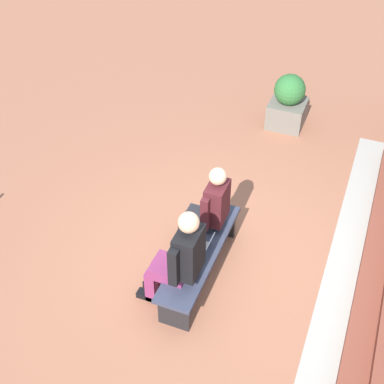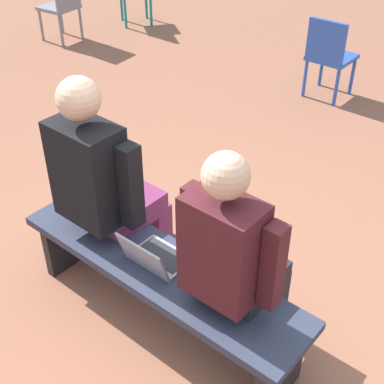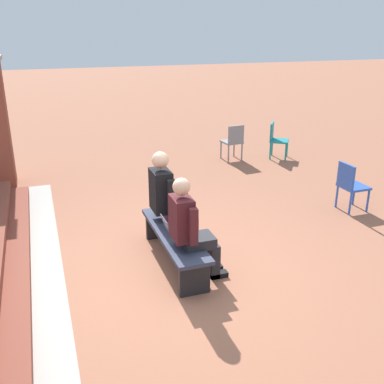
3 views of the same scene
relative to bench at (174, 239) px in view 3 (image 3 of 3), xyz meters
The scene contains 9 objects.
ground_plane 0.40m from the bench, 149.38° to the left, with size 60.00×60.00×0.00m, color #9E6047.
concrete_strip 1.67m from the bench, 90.00° to the left, with size 7.60×0.40×0.01m, color #A8A399.
bench is the anchor object (origin of this frame).
person_student 0.58m from the bench, behind, with size 0.54×0.69×1.35m.
person_adult 0.61m from the bench, ahead, with size 0.59×0.75×1.42m.
laptop 0.15m from the bench, 34.45° to the left, with size 0.32×0.29×0.21m.
plastic_chair_by_pillar 5.54m from the bench, 42.96° to the right, with size 0.59×0.59×0.84m.
plastic_chair_far_right 3.43m from the bench, 77.24° to the right, with size 0.42×0.42×0.84m.
plastic_chair_foreground 5.02m from the bench, 33.02° to the right, with size 0.46×0.46×0.84m.
Camera 3 is at (-4.94, 1.43, 3.00)m, focal length 42.00 mm.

